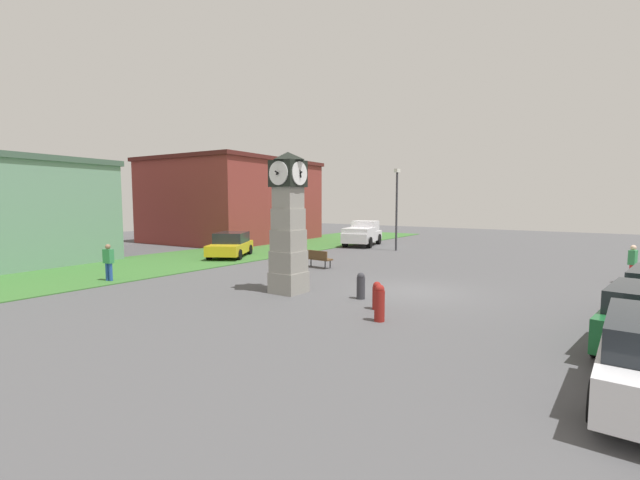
{
  "coord_description": "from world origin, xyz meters",
  "views": [
    {
      "loc": [
        -14.91,
        -6.17,
        3.38
      ],
      "look_at": [
        -1.12,
        3.49,
        1.84
      ],
      "focal_mm": 24.0,
      "sensor_mm": 36.0,
      "label": 1
    }
  ],
  "objects_px": {
    "bollard_mid_row": "(377,295)",
    "pedestrian_by_cars": "(108,260)",
    "car_silver_hatch": "(231,245)",
    "pickup_truck": "(363,233)",
    "bollard_far_row": "(361,286)",
    "clock_tower": "(288,225)",
    "bench": "(317,257)",
    "street_lamp_far_side": "(397,203)",
    "bollard_near_tower": "(380,303)",
    "pedestrian_near_bench": "(632,262)",
    "street_lamp_near_road": "(307,200)"
  },
  "relations": [
    {
      "from": "bollard_far_row",
      "to": "car_silver_hatch",
      "type": "xyz_separation_m",
      "value": [
        5.18,
        11.94,
        0.29
      ]
    },
    {
      "from": "bollard_mid_row",
      "to": "bench",
      "type": "height_order",
      "value": "bench"
    },
    {
      "from": "car_silver_hatch",
      "to": "bench",
      "type": "bearing_deg",
      "value": -93.24
    },
    {
      "from": "car_silver_hatch",
      "to": "street_lamp_near_road",
      "type": "distance_m",
      "value": 14.84
    },
    {
      "from": "pedestrian_by_cars",
      "to": "bollard_near_tower",
      "type": "bearing_deg",
      "value": -84.42
    },
    {
      "from": "bollard_far_row",
      "to": "car_silver_hatch",
      "type": "relative_size",
      "value": 0.2
    },
    {
      "from": "clock_tower",
      "to": "bollard_far_row",
      "type": "xyz_separation_m",
      "value": [
        0.64,
        -2.7,
        -2.05
      ]
    },
    {
      "from": "street_lamp_near_road",
      "to": "street_lamp_far_side",
      "type": "height_order",
      "value": "street_lamp_near_road"
    },
    {
      "from": "pedestrian_by_cars",
      "to": "street_lamp_far_side",
      "type": "bearing_deg",
      "value": -16.1
    },
    {
      "from": "bench",
      "to": "pedestrian_by_cars",
      "type": "distance_m",
      "value": 9.51
    },
    {
      "from": "bollard_far_row",
      "to": "street_lamp_far_side",
      "type": "height_order",
      "value": "street_lamp_far_side"
    },
    {
      "from": "clock_tower",
      "to": "bollard_near_tower",
      "type": "relative_size",
      "value": 4.89
    },
    {
      "from": "car_silver_hatch",
      "to": "street_lamp_far_side",
      "type": "distance_m",
      "value": 11.43
    },
    {
      "from": "pedestrian_by_cars",
      "to": "street_lamp_far_side",
      "type": "xyz_separation_m",
      "value": [
        17.38,
        -5.02,
        2.35
      ]
    },
    {
      "from": "bollard_mid_row",
      "to": "pedestrian_by_cars",
      "type": "xyz_separation_m",
      "value": [
        -2.33,
        11.37,
        0.46
      ]
    },
    {
      "from": "clock_tower",
      "to": "street_lamp_near_road",
      "type": "height_order",
      "value": "street_lamp_near_road"
    },
    {
      "from": "bollard_mid_row",
      "to": "bench",
      "type": "distance_m",
      "value": 8.63
    },
    {
      "from": "clock_tower",
      "to": "bollard_mid_row",
      "type": "bearing_deg",
      "value": -94.91
    },
    {
      "from": "bollard_near_tower",
      "to": "pickup_truck",
      "type": "xyz_separation_m",
      "value": [
        17.82,
        10.56,
        0.39
      ]
    },
    {
      "from": "street_lamp_far_side",
      "to": "clock_tower",
      "type": "bearing_deg",
      "value": -170.24
    },
    {
      "from": "pickup_truck",
      "to": "pedestrian_by_cars",
      "type": "height_order",
      "value": "pickup_truck"
    },
    {
      "from": "pedestrian_near_bench",
      "to": "pedestrian_by_cars",
      "type": "bearing_deg",
      "value": 123.89
    },
    {
      "from": "bollard_near_tower",
      "to": "pedestrian_near_bench",
      "type": "relative_size",
      "value": 0.66
    },
    {
      "from": "bollard_mid_row",
      "to": "pedestrian_near_bench",
      "type": "height_order",
      "value": "pedestrian_near_bench"
    },
    {
      "from": "pedestrian_by_cars",
      "to": "street_lamp_near_road",
      "type": "bearing_deg",
      "value": 15.61
    },
    {
      "from": "bollard_far_row",
      "to": "bench",
      "type": "relative_size",
      "value": 0.56
    },
    {
      "from": "bench",
      "to": "pedestrian_near_bench",
      "type": "relative_size",
      "value": 1.03
    },
    {
      "from": "bench",
      "to": "pedestrian_by_cars",
      "type": "bearing_deg",
      "value": 148.56
    },
    {
      "from": "pedestrian_by_cars",
      "to": "street_lamp_far_side",
      "type": "distance_m",
      "value": 18.24
    },
    {
      "from": "bollard_near_tower",
      "to": "pedestrian_near_bench",
      "type": "xyz_separation_m",
      "value": [
        10.91,
        -5.94,
        0.37
      ]
    },
    {
      "from": "clock_tower",
      "to": "pickup_truck",
      "type": "distance_m",
      "value": 17.49
    },
    {
      "from": "car_silver_hatch",
      "to": "pedestrian_by_cars",
      "type": "bearing_deg",
      "value": -168.71
    },
    {
      "from": "bollard_far_row",
      "to": "clock_tower",
      "type": "bearing_deg",
      "value": 103.27
    },
    {
      "from": "bollard_near_tower",
      "to": "bollard_mid_row",
      "type": "relative_size",
      "value": 1.2
    },
    {
      "from": "bollard_mid_row",
      "to": "car_silver_hatch",
      "type": "xyz_separation_m",
      "value": [
        6.15,
        13.06,
        0.31
      ]
    },
    {
      "from": "bollard_near_tower",
      "to": "car_silver_hatch",
      "type": "distance_m",
      "value": 15.56
    },
    {
      "from": "street_lamp_near_road",
      "to": "street_lamp_far_side",
      "type": "relative_size",
      "value": 1.09
    },
    {
      "from": "bollard_near_tower",
      "to": "car_silver_hatch",
      "type": "height_order",
      "value": "car_silver_hatch"
    },
    {
      "from": "bollard_near_tower",
      "to": "clock_tower",
      "type": "bearing_deg",
      "value": 71.75
    },
    {
      "from": "bench",
      "to": "car_silver_hatch",
      "type": "bearing_deg",
      "value": 86.76
    },
    {
      "from": "bollard_far_row",
      "to": "pedestrian_by_cars",
      "type": "xyz_separation_m",
      "value": [
        -3.3,
        10.25,
        0.44
      ]
    },
    {
      "from": "bollard_far_row",
      "to": "pedestrian_near_bench",
      "type": "relative_size",
      "value": 0.58
    },
    {
      "from": "pickup_truck",
      "to": "street_lamp_near_road",
      "type": "bearing_deg",
      "value": 66.61
    },
    {
      "from": "bench",
      "to": "clock_tower",
      "type": "bearing_deg",
      "value": -154.5
    },
    {
      "from": "pickup_truck",
      "to": "pedestrian_by_cars",
      "type": "relative_size",
      "value": 3.27
    },
    {
      "from": "pickup_truck",
      "to": "bench",
      "type": "bearing_deg",
      "value": -162.35
    },
    {
      "from": "car_silver_hatch",
      "to": "pedestrian_near_bench",
      "type": "distance_m",
      "value": 20.01
    },
    {
      "from": "bollard_far_row",
      "to": "street_lamp_far_side",
      "type": "distance_m",
      "value": 15.28
    },
    {
      "from": "pickup_truck",
      "to": "pedestrian_by_cars",
      "type": "distance_m",
      "value": 19.05
    },
    {
      "from": "bollard_near_tower",
      "to": "street_lamp_far_side",
      "type": "bearing_deg",
      "value": 23.46
    }
  ]
}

